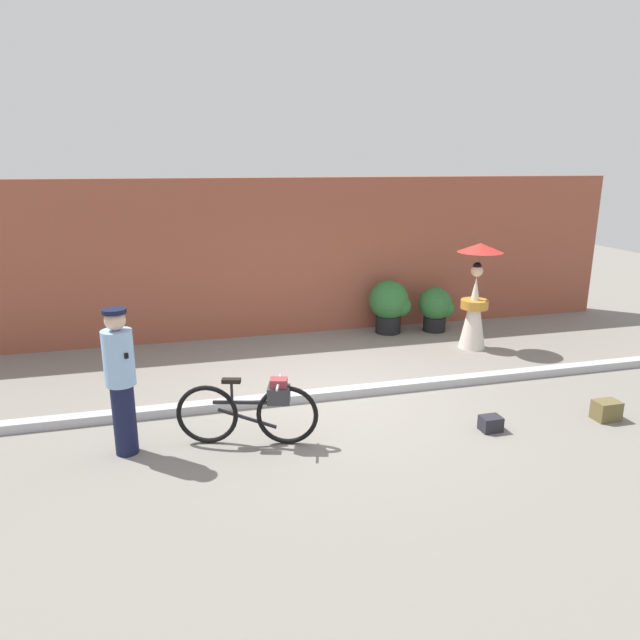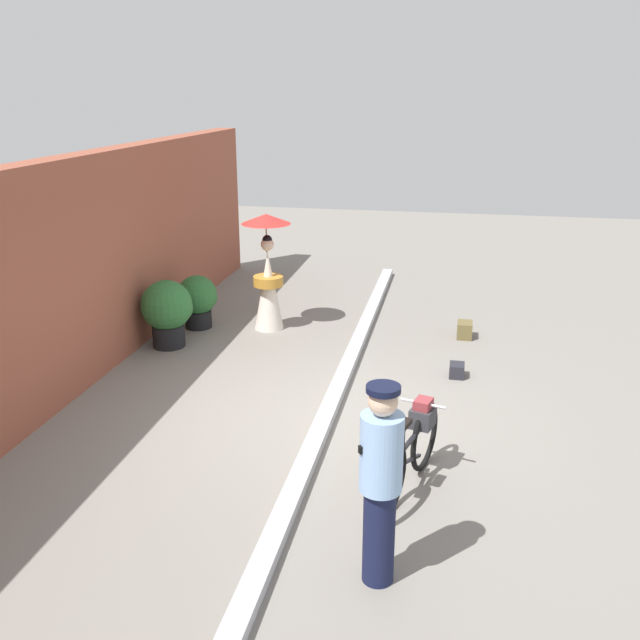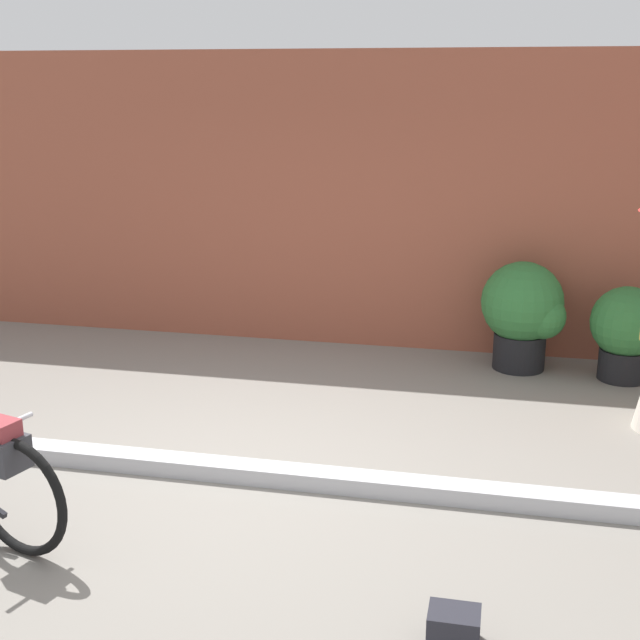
{
  "view_description": "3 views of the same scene",
  "coord_description": "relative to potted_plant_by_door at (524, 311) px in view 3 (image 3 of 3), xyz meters",
  "views": [
    {
      "loc": [
        -2.13,
        -7.36,
        3.26
      ],
      "look_at": [
        -0.05,
        0.5,
        1.03
      ],
      "focal_mm": 32.1,
      "sensor_mm": 36.0,
      "label": 1
    },
    {
      "loc": [
        -7.51,
        -1.43,
        3.85
      ],
      "look_at": [
        0.41,
        0.16,
        1.13
      ],
      "focal_mm": 39.11,
      "sensor_mm": 36.0,
      "label": 2
    },
    {
      "loc": [
        1.77,
        -5.25,
        2.72
      ],
      "look_at": [
        0.61,
        0.11,
        1.17
      ],
      "focal_mm": 47.94,
      "sensor_mm": 36.0,
      "label": 3
    }
  ],
  "objects": [
    {
      "name": "potted_plant_by_door",
      "position": [
        0.0,
        0.0,
        0.0
      ],
      "size": [
        0.8,
        0.78,
        1.06
      ],
      "color": "black",
      "rests_on": "ground_plane"
    },
    {
      "name": "building_wall",
      "position": [
        -2.01,
        0.64,
        0.92
      ],
      "size": [
        14.0,
        0.4,
        3.01
      ],
      "primitive_type": "cube",
      "color": "brown",
      "rests_on": "ground_plane"
    },
    {
      "name": "backpack_on_pavement",
      "position": [
        -0.37,
        -4.4,
        -0.49
      ],
      "size": [
        0.26,
        0.2,
        0.19
      ],
      "color": "#26262D",
      "rests_on": "ground_plane"
    },
    {
      "name": "ground_plane",
      "position": [
        -2.01,
        -2.86,
        -0.59
      ],
      "size": [
        30.0,
        30.0,
        0.0
      ],
      "primitive_type": "plane",
      "color": "gray"
    },
    {
      "name": "sidewalk_curb",
      "position": [
        -2.01,
        -2.86,
        -0.53
      ],
      "size": [
        14.0,
        0.2,
        0.12
      ],
      "primitive_type": "cube",
      "color": "#B2B2B7",
      "rests_on": "ground_plane"
    },
    {
      "name": "potted_plant_small",
      "position": [
        0.94,
        -0.12,
        -0.1
      ],
      "size": [
        0.68,
        0.66,
        0.89
      ],
      "color": "black",
      "rests_on": "ground_plane"
    }
  ]
}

